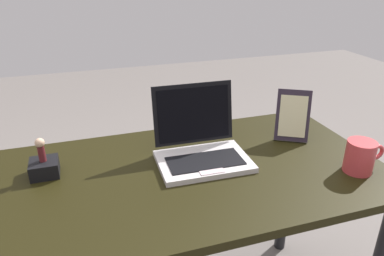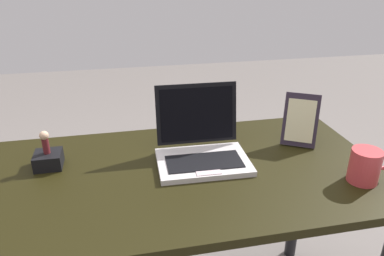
{
  "view_description": "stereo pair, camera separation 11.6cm",
  "coord_description": "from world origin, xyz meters",
  "views": [
    {
      "loc": [
        -0.26,
        -0.95,
        1.32
      ],
      "look_at": [
        0.07,
        0.05,
        0.84
      ],
      "focal_mm": 34.14,
      "sensor_mm": 36.0,
      "label": 1
    },
    {
      "loc": [
        -0.15,
        -0.98,
        1.32
      ],
      "look_at": [
        0.07,
        0.05,
        0.84
      ],
      "focal_mm": 34.14,
      "sensor_mm": 36.0,
      "label": 2
    }
  ],
  "objects": [
    {
      "name": "desk",
      "position": [
        0.0,
        0.0,
        0.62
      ],
      "size": [
        1.33,
        0.68,
        0.72
      ],
      "color": "black",
      "rests_on": "ground"
    },
    {
      "name": "laptop_front",
      "position": [
        0.1,
        0.06,
        0.77
      ],
      "size": [
        0.3,
        0.25,
        0.24
      ],
      "color": "beige",
      "rests_on": "desk"
    },
    {
      "name": "photo_frame",
      "position": [
        0.47,
        0.1,
        0.81
      ],
      "size": [
        0.14,
        0.11,
        0.19
      ],
      "color": "black",
      "rests_on": "desk"
    },
    {
      "name": "figurine_stand",
      "position": [
        -0.39,
        0.12,
        0.74
      ],
      "size": [
        0.09,
        0.09,
        0.05
      ],
      "primitive_type": "cube",
      "color": "black",
      "rests_on": "desk"
    },
    {
      "name": "figurine",
      "position": [
        -0.39,
        0.12,
        0.81
      ],
      "size": [
        0.03,
        0.03,
        0.08
      ],
      "color": "#51171B",
      "rests_on": "figurine_stand"
    },
    {
      "name": "coffee_mug",
      "position": [
        0.55,
        -0.17,
        0.77
      ],
      "size": [
        0.14,
        0.09,
        0.1
      ],
      "color": "#BA383C",
      "rests_on": "desk"
    }
  ]
}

